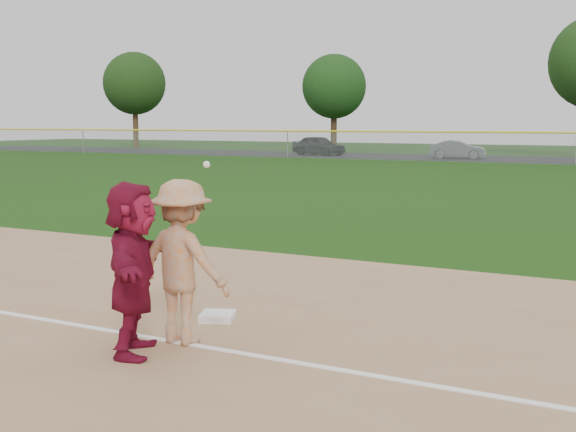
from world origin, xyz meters
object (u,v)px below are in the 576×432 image
at_px(car_mid, 458,149).
at_px(first_base, 217,316).
at_px(base_runner, 132,269).
at_px(car_left, 319,145).

bearing_deg(car_mid, first_base, 177.62).
bearing_deg(car_mid, base_runner, 177.18).
bearing_deg(base_runner, car_mid, -18.10).
xyz_separation_m(base_runner, car_mid, (-8.04, 46.11, -0.33)).
bearing_deg(car_left, car_mid, -75.23).
bearing_deg(first_base, car_mid, 100.33).
bearing_deg(car_left, base_runner, -141.10).
distance_m(first_base, car_left, 48.82).
bearing_deg(first_base, base_runner, -92.62).
bearing_deg(car_mid, car_left, 75.76).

